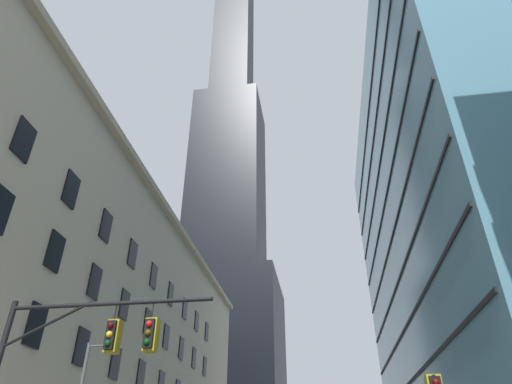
{
  "coord_description": "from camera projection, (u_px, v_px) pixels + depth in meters",
  "views": [
    {
      "loc": [
        3.9,
        -8.3,
        1.99
      ],
      "look_at": [
        -1.71,
        29.32,
        25.57
      ],
      "focal_mm": 30.94,
      "sensor_mm": 36.0,
      "label": 1
    }
  ],
  "objects": [
    {
      "name": "dark_skyscraper",
      "position": [
        226.0,
        223.0,
        112.02
      ],
      "size": [
        25.95,
        25.95,
        182.64
      ],
      "color": "black",
      "rests_on": "ground"
    },
    {
      "name": "traffic_signal_mast",
      "position": [
        80.0,
        359.0,
        13.97
      ],
      "size": [
        7.21,
        0.63,
        6.68
      ],
      "color": "black",
      "rests_on": "sidewalk_left"
    },
    {
      "name": "station_building",
      "position": [
        57.0,
        327.0,
        38.79
      ],
      "size": [
        17.1,
        67.86,
        24.65
      ],
      "color": "#B2A88E",
      "rests_on": "ground"
    },
    {
      "name": "glass_office_midrise",
      "position": [
        494.0,
        233.0,
        41.84
      ],
      "size": [
        19.64,
        45.26,
        41.49
      ],
      "color": "teal",
      "rests_on": "ground"
    }
  ]
}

